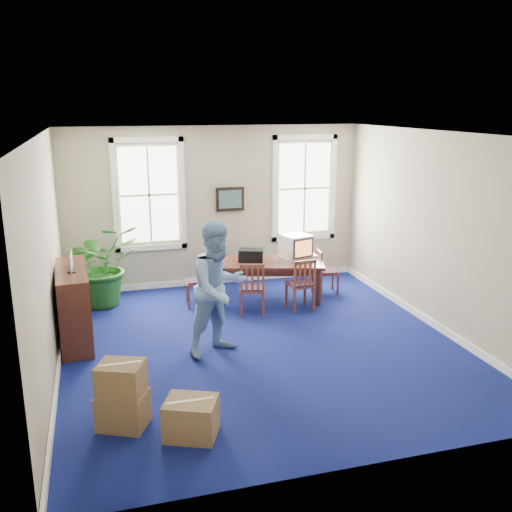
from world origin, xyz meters
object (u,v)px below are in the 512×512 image
object	(u,v)px
chair_near_left	(252,288)
cardboard_boxes	(140,387)
potted_plant	(102,265)
man	(219,288)
conference_table	(264,280)
crt_tv	(296,246)
credenza	(73,303)

from	to	relation	value
chair_near_left	cardboard_boxes	distance (m)	3.71
potted_plant	man	bearing A→B (deg)	-58.80
conference_table	potted_plant	world-z (taller)	potted_plant
crt_tv	cardboard_boxes	world-z (taller)	crt_tv
crt_tv	cardboard_boxes	xyz separation A→B (m)	(-3.29, -3.78, -0.56)
crt_tv	potted_plant	xyz separation A→B (m)	(-3.60, 0.46, -0.21)
credenza	chair_near_left	bearing A→B (deg)	3.82
conference_table	potted_plant	bearing A→B (deg)	-174.30
man	cardboard_boxes	world-z (taller)	man
man	cardboard_boxes	bearing A→B (deg)	-154.48
potted_plant	cardboard_boxes	bearing A→B (deg)	-85.81
conference_table	man	distance (m)	2.62
crt_tv	cardboard_boxes	distance (m)	5.04
chair_near_left	cardboard_boxes	size ratio (longest dim) A/B	0.68
conference_table	chair_near_left	bearing A→B (deg)	-105.53
crt_tv	potted_plant	size ratio (longest dim) A/B	0.35
conference_table	credenza	bearing A→B (deg)	-146.50
potted_plant	cardboard_boxes	world-z (taller)	potted_plant
man	credenza	bearing A→B (deg)	128.55
conference_table	potted_plant	size ratio (longest dim) A/B	1.44
crt_tv	potted_plant	distance (m)	3.64
crt_tv	conference_table	bearing A→B (deg)	168.40
conference_table	credenza	distance (m)	3.61
crt_tv	credenza	bearing A→B (deg)	-180.00
conference_table	cardboard_boxes	xyz separation A→B (m)	(-2.65, -3.73, 0.04)
chair_near_left	potted_plant	size ratio (longest dim) A/B	0.64
chair_near_left	man	xyz separation A→B (m)	(-0.90, -1.41, 0.52)
chair_near_left	man	bearing A→B (deg)	72.25
conference_table	chair_near_left	world-z (taller)	chair_near_left
credenza	potted_plant	distance (m)	1.70
credenza	cardboard_boxes	world-z (taller)	credenza
crt_tv	credenza	size ratio (longest dim) A/B	0.34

